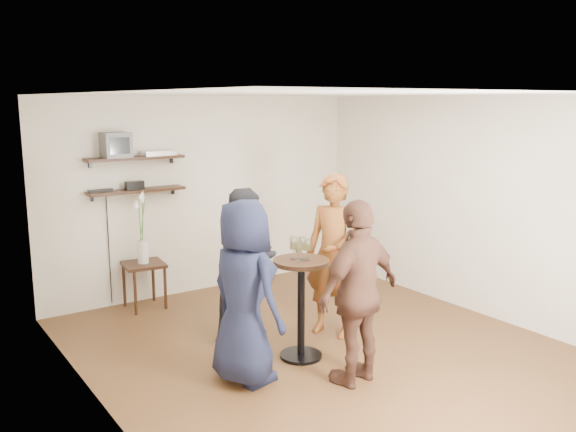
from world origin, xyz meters
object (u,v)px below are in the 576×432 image
at_px(crt_monitor, 116,145).
at_px(person_brown, 359,293).
at_px(dvd_deck, 158,153).
at_px(radio, 135,185).
at_px(person_plaid, 333,255).
at_px(person_navy, 244,292).
at_px(person_dark, 248,265).
at_px(side_table, 144,270).
at_px(drinks_table, 301,295).

xyz_separation_m(crt_monitor, person_brown, (1.06, -3.21, -1.17)).
distance_m(dvd_deck, radio, 0.50).
bearing_deg(person_plaid, person_brown, -53.41).
xyz_separation_m(person_plaid, person_navy, (-1.38, -0.45, -0.04)).
distance_m(crt_monitor, person_brown, 3.57).
bearing_deg(person_navy, crt_monitor, -5.31).
height_order(radio, person_brown, person_brown).
distance_m(person_plaid, person_dark, 0.93).
bearing_deg(side_table, dvd_deck, 28.82).
xyz_separation_m(dvd_deck, person_dark, (0.23, -1.77, -1.07)).
xyz_separation_m(dvd_deck, person_navy, (-0.31, -2.61, -1.05)).
height_order(dvd_deck, person_dark, dvd_deck).
bearing_deg(drinks_table, person_dark, 104.87).
relative_size(crt_monitor, person_brown, 0.19).
relative_size(dvd_deck, person_dark, 0.24).
xyz_separation_m(radio, drinks_table, (0.73, -2.48, -0.87)).
bearing_deg(person_dark, dvd_deck, 82.37).
relative_size(drinks_table, person_dark, 0.61).
distance_m(drinks_table, person_plaid, 0.77).
distance_m(dvd_deck, person_plaid, 2.62).
relative_size(person_dark, person_navy, 0.97).
relative_size(radio, side_table, 0.38).
height_order(crt_monitor, dvd_deck, crt_monitor).
xyz_separation_m(radio, person_brown, (0.85, -3.21, -0.67)).
bearing_deg(dvd_deck, person_dark, -82.76).
bearing_deg(person_plaid, side_table, -170.89).
bearing_deg(side_table, person_plaid, -55.03).
bearing_deg(person_plaid, radio, -173.07).
bearing_deg(radio, crt_monitor, 180.00).
distance_m(side_table, person_navy, 2.46).
distance_m(crt_monitor, side_table, 1.56).
bearing_deg(crt_monitor, radio, 0.00).
bearing_deg(radio, person_plaid, -57.21).
bearing_deg(person_navy, side_table, -9.94).
bearing_deg(crt_monitor, person_dark, -66.93).
distance_m(dvd_deck, person_navy, 2.83).
distance_m(side_table, drinks_table, 2.43).
xyz_separation_m(person_navy, person_brown, (0.84, -0.59, 0.00)).
bearing_deg(person_brown, person_navy, -44.43).
xyz_separation_m(dvd_deck, person_plaid, (1.07, -2.16, -1.01)).
relative_size(dvd_deck, radio, 1.82).
bearing_deg(person_dark, person_brown, -92.91).
relative_size(side_table, drinks_table, 0.57).
bearing_deg(person_brown, side_table, -83.44).
height_order(dvd_deck, person_brown, dvd_deck).
height_order(side_table, person_navy, person_navy).
relative_size(radio, person_plaid, 0.12).
xyz_separation_m(crt_monitor, side_table, (0.21, -0.18, -1.54)).
height_order(person_dark, person_navy, person_navy).
bearing_deg(person_dark, person_navy, -137.34).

